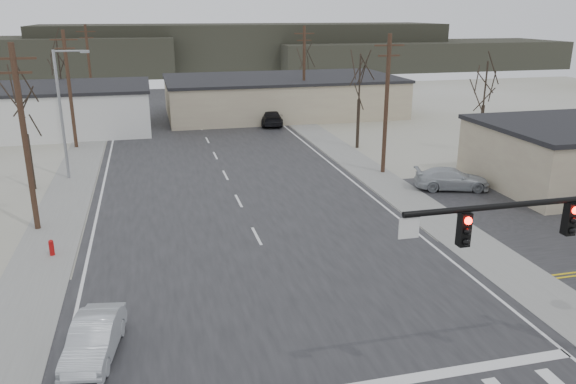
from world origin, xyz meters
name	(u,v)px	position (x,y,z in m)	size (l,w,h in m)	color
ground	(295,311)	(0.00, 0.00, 0.00)	(140.00, 140.00, 0.00)	beige
main_road	(236,196)	(0.00, 15.00, 0.02)	(18.00, 110.00, 0.05)	black
cross_road	(295,310)	(0.00, 0.00, 0.02)	(90.00, 10.00, 0.04)	black
sidewalk_left	(72,186)	(-10.60, 20.00, 0.03)	(3.00, 90.00, 0.06)	gray
sidewalk_right	(362,166)	(10.60, 20.00, 0.03)	(3.00, 90.00, 0.06)	gray
fire_hydrant	(52,248)	(-10.20, 8.00, 0.45)	(0.24, 0.24, 0.87)	#A50C0C
building_left_far	(34,109)	(-16.00, 40.00, 2.26)	(22.30, 12.30, 4.50)	silver
building_right_far	(282,96)	(10.00, 44.00, 2.15)	(26.30, 14.30, 4.30)	tan
upole_left_b	(24,136)	(-11.50, 12.00, 5.22)	(2.20, 0.30, 10.00)	#3E281D
upole_left_c	(69,88)	(-11.50, 32.00, 5.22)	(2.20, 0.30, 10.00)	#3E281D
upole_left_d	(89,66)	(-11.50, 52.00, 5.22)	(2.20, 0.30, 10.00)	#3E281D
upole_right_a	(386,102)	(11.50, 18.00, 5.22)	(2.20, 0.30, 10.00)	#3E281D
upole_right_b	(304,72)	(11.50, 40.00, 5.22)	(2.20, 0.30, 10.00)	#3E281D
streetlight_main	(63,108)	(-10.80, 22.00, 5.09)	(2.40, 0.25, 9.00)	gray
tree_left_near	(23,112)	(-13.00, 20.00, 5.23)	(3.30, 3.30, 7.35)	#2F261D
tree_right_mid	(360,79)	(12.50, 26.00, 5.93)	(3.74, 3.74, 8.33)	#2F261D
tree_left_far	(59,62)	(-14.00, 46.00, 6.28)	(3.96, 3.96, 8.82)	#2F261D
tree_right_far	(305,59)	(15.00, 52.00, 5.58)	(3.52, 3.52, 7.84)	#2F261D
tree_lot	(485,86)	(22.00, 22.00, 5.58)	(3.52, 3.52, 7.84)	#2F261D
hill_center	(246,47)	(15.00, 96.00, 4.50)	(80.00, 18.00, 9.00)	#333026
hill_right	(418,55)	(50.00, 90.00, 2.75)	(60.00, 18.00, 5.50)	#333026
sedan_crossing	(94,339)	(-7.50, -1.37, 0.72)	(1.43, 4.10, 1.35)	#A9AEB4
car_far_a	(271,117)	(7.31, 37.83, 0.83)	(2.20, 5.41, 1.57)	black
car_far_b	(186,95)	(-0.04, 57.13, 0.74)	(1.64, 4.07, 1.39)	black
car_parked_silver	(452,179)	(14.29, 13.00, 0.74)	(1.99, 4.89, 1.42)	#A3A8AD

